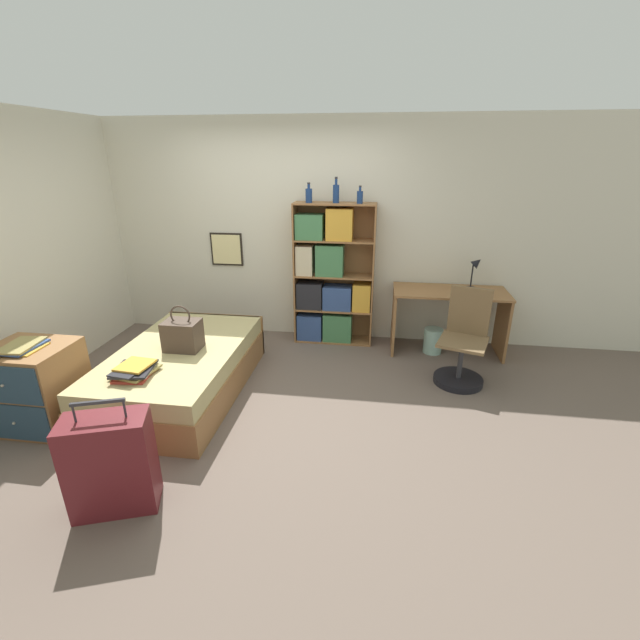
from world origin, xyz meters
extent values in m
plane|color=#66564C|center=(0.00, 0.00, 0.00)|extent=(14.00, 14.00, 0.00)
cube|color=beige|center=(0.00, 1.65, 1.30)|extent=(10.00, 0.06, 2.60)
cube|color=black|center=(-0.78, 1.61, 1.08)|extent=(0.40, 0.02, 0.40)
cube|color=beige|center=(-0.78, 1.59, 1.08)|extent=(0.36, 0.01, 0.36)
cube|color=beige|center=(-2.22, 0.00, 1.30)|extent=(0.06, 10.00, 2.60)
cube|color=olive|center=(-0.73, 0.00, 0.15)|extent=(1.12, 1.91, 0.29)
cube|color=tan|center=(-0.73, 0.00, 0.38)|extent=(1.09, 1.88, 0.17)
cube|color=olive|center=(-0.73, 0.94, 0.23)|extent=(1.12, 0.04, 0.46)
cube|color=#47382D|center=(-0.67, -0.01, 0.60)|extent=(0.33, 0.24, 0.28)
torus|color=#47382D|center=(-0.67, -0.01, 0.80)|extent=(0.19, 0.02, 0.19)
cube|color=#B2382D|center=(-0.85, -0.56, 0.47)|extent=(0.29, 0.33, 0.02)
cube|color=#99894C|center=(-0.85, -0.54, 0.49)|extent=(0.34, 0.37, 0.02)
cube|color=silver|center=(-0.85, -0.56, 0.51)|extent=(0.33, 0.31, 0.01)
cube|color=#232328|center=(-0.85, -0.56, 0.52)|extent=(0.35, 0.37, 0.02)
cube|color=#232328|center=(-0.86, -0.56, 0.54)|extent=(0.25, 0.38, 0.01)
cube|color=gold|center=(-0.85, -0.54, 0.55)|extent=(0.27, 0.28, 0.02)
cube|color=#5B191E|center=(-0.51, -1.46, 0.34)|extent=(0.58, 0.43, 0.67)
cylinder|color=#2D2D33|center=(-0.65, -1.51, 0.73)|extent=(0.01, 0.01, 0.12)
cylinder|color=#2D2D33|center=(-0.38, -1.41, 0.73)|extent=(0.01, 0.01, 0.12)
cube|color=#2D2D33|center=(-0.51, -1.46, 0.79)|extent=(0.30, 0.12, 0.02)
cube|color=olive|center=(-1.69, -0.68, 0.36)|extent=(0.64, 0.55, 0.72)
cube|color=#284256|center=(-1.69, -0.96, 0.19)|extent=(0.60, 0.01, 0.32)
sphere|color=#B2A893|center=(-1.69, -0.97, 0.19)|extent=(0.02, 0.02, 0.02)
cube|color=#284256|center=(-1.69, -0.96, 0.53)|extent=(0.60, 0.01, 0.32)
sphere|color=#B2A893|center=(-1.69, -0.97, 0.53)|extent=(0.02, 0.02, 0.02)
cube|color=gold|center=(-1.69, -0.72, 0.73)|extent=(0.31, 0.27, 0.01)
cube|color=#334C84|center=(-1.68, -0.71, 0.74)|extent=(0.22, 0.34, 0.02)
cube|color=#99894C|center=(-1.70, -0.71, 0.75)|extent=(0.27, 0.37, 0.01)
cube|color=olive|center=(0.13, 1.45, 0.84)|extent=(0.02, 0.30, 1.68)
cube|color=olive|center=(1.05, 1.45, 0.84)|extent=(0.02, 0.30, 1.68)
cube|color=olive|center=(0.59, 1.59, 0.84)|extent=(0.94, 0.01, 1.68)
cube|color=olive|center=(0.59, 1.45, 0.01)|extent=(0.90, 0.30, 0.02)
cube|color=olive|center=(0.59, 1.45, 0.42)|extent=(0.90, 0.30, 0.02)
cube|color=olive|center=(0.59, 1.45, 0.84)|extent=(0.90, 0.30, 0.02)
cube|color=olive|center=(0.59, 1.45, 1.26)|extent=(0.90, 0.30, 0.02)
cube|color=olive|center=(0.59, 1.45, 1.67)|extent=(0.90, 0.30, 0.02)
cube|color=#334C84|center=(0.30, 1.43, 0.18)|extent=(0.30, 0.23, 0.32)
cube|color=#427A4C|center=(0.64, 1.43, 0.19)|extent=(0.35, 0.23, 0.35)
cube|color=#232328|center=(0.30, 1.43, 0.59)|extent=(0.31, 0.23, 0.32)
cube|color=#334C84|center=(0.64, 1.43, 0.57)|extent=(0.34, 0.23, 0.29)
cube|color=gold|center=(0.93, 1.43, 0.59)|extent=(0.21, 0.23, 0.33)
cube|color=beige|center=(0.25, 1.43, 1.02)|extent=(0.19, 0.23, 0.34)
cube|color=#427A4C|center=(0.54, 1.43, 1.03)|extent=(0.32, 0.23, 0.36)
cube|color=#427A4C|center=(0.31, 1.43, 1.41)|extent=(0.31, 0.23, 0.28)
cube|color=gold|center=(0.65, 1.43, 1.44)|extent=(0.30, 0.23, 0.35)
cylinder|color=navy|center=(0.30, 1.41, 1.75)|extent=(0.08, 0.08, 0.15)
cylinder|color=navy|center=(0.30, 1.41, 1.85)|extent=(0.03, 0.03, 0.05)
cylinder|color=#232328|center=(0.30, 1.41, 1.88)|extent=(0.03, 0.03, 0.02)
cylinder|color=navy|center=(0.60, 1.43, 1.77)|extent=(0.07, 0.07, 0.19)
cylinder|color=navy|center=(0.60, 1.43, 1.90)|extent=(0.03, 0.03, 0.06)
cylinder|color=#232328|center=(0.60, 1.43, 1.94)|extent=(0.03, 0.03, 0.02)
cylinder|color=navy|center=(0.87, 1.41, 1.74)|extent=(0.07, 0.07, 0.13)
cylinder|color=navy|center=(0.87, 1.41, 1.83)|extent=(0.03, 0.03, 0.04)
cylinder|color=#232328|center=(0.87, 1.41, 1.86)|extent=(0.03, 0.03, 0.02)
cube|color=olive|center=(1.93, 1.31, 0.74)|extent=(1.26, 0.57, 0.02)
cube|color=olive|center=(1.32, 1.31, 0.36)|extent=(0.03, 0.53, 0.72)
cube|color=olive|center=(2.54, 1.31, 0.36)|extent=(0.03, 0.53, 0.72)
cylinder|color=black|center=(2.16, 1.43, 0.76)|extent=(0.13, 0.13, 0.02)
cylinder|color=black|center=(2.16, 1.43, 0.90)|extent=(0.02, 0.02, 0.27)
cone|color=black|center=(2.20, 1.43, 1.06)|extent=(0.15, 0.11, 0.15)
cylinder|color=black|center=(1.97, 0.55, 0.03)|extent=(0.49, 0.49, 0.06)
cylinder|color=#333338|center=(1.97, 0.55, 0.22)|extent=(0.05, 0.05, 0.44)
cube|color=brown|center=(1.97, 0.55, 0.45)|extent=(0.57, 0.57, 0.03)
cube|color=brown|center=(2.04, 0.75, 0.71)|extent=(0.39, 0.17, 0.49)
cylinder|color=#99C1B2|center=(1.78, 1.26, 0.15)|extent=(0.21, 0.21, 0.29)
camera|label=1|loc=(1.12, -3.46, 2.18)|focal=24.00mm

